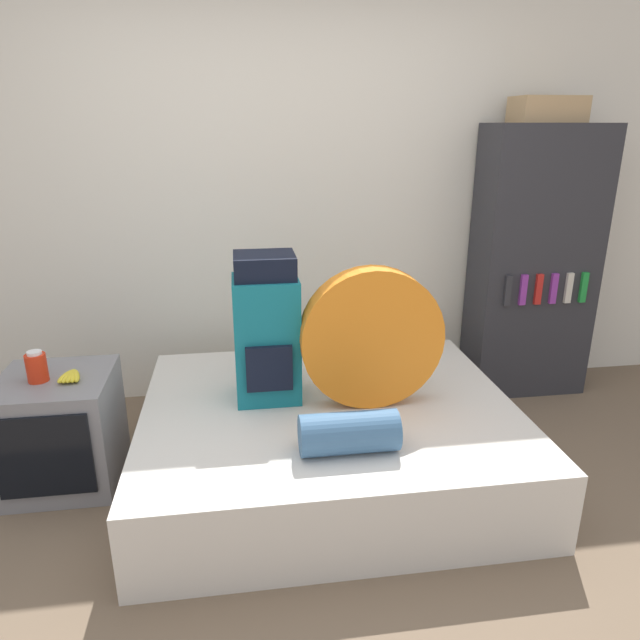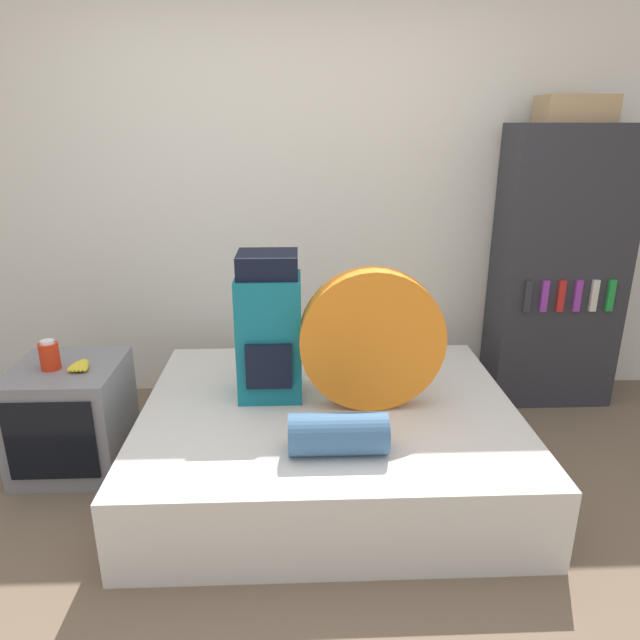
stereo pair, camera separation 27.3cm
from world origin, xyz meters
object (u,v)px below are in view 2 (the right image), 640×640
at_px(sleeping_roll, 338,434).
at_px(television, 72,417).
at_px(backpack, 269,328).
at_px(cardboard_box, 575,109).
at_px(tent_bag, 372,340).
at_px(canister, 49,355).
at_px(bookshelf, 558,270).

bearing_deg(sleeping_roll, television, 157.24).
distance_m(backpack, cardboard_box, 2.18).
height_order(tent_bag, canister, tent_bag).
height_order(sleeping_roll, canister, canister).
bearing_deg(sleeping_roll, tent_bag, 65.90).
bearing_deg(canister, tent_bag, -4.17).
bearing_deg(sleeping_roll, cardboard_box, 41.99).
distance_m(television, bookshelf, 2.96).
height_order(tent_bag, sleeping_roll, tent_bag).
relative_size(television, cardboard_box, 1.40).
bearing_deg(television, sleeping_roll, -22.76).
bearing_deg(television, tent_bag, -5.09).
xyz_separation_m(tent_bag, television, (-1.55, 0.14, -0.46)).
relative_size(tent_bag, sleeping_roll, 1.66).
height_order(sleeping_roll, cardboard_box, cardboard_box).
relative_size(canister, bookshelf, 0.09).
bearing_deg(sleeping_roll, canister, 158.75).
bearing_deg(cardboard_box, backpack, -157.69).
xyz_separation_m(backpack, canister, (-1.10, -0.04, -0.11)).
xyz_separation_m(bookshelf, cardboard_box, (-0.02, 0.03, 0.94)).
distance_m(sleeping_roll, television, 1.48).
xyz_separation_m(backpack, television, (-1.04, -0.01, -0.47)).
distance_m(tent_bag, cardboard_box, 1.87).
relative_size(tent_bag, bookshelf, 0.41).
distance_m(backpack, television, 1.14).
bearing_deg(bookshelf, cardboard_box, 115.91).
bearing_deg(bookshelf, sleeping_roll, -139.04).
relative_size(sleeping_roll, cardboard_box, 1.04).
distance_m(backpack, bookshelf, 1.91).
xyz_separation_m(sleeping_roll, bookshelf, (1.46, 1.27, 0.39)).
distance_m(tent_bag, television, 1.62).
bearing_deg(canister, cardboard_box, 14.85).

